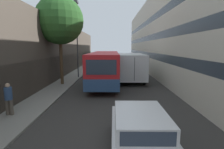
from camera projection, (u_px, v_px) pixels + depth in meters
The scene contains 10 objects.
ground_plane at pixel (115, 88), 14.82m from camera, with size 150.00×150.00×0.00m, color #33302D.
sidewalk_left at pixel (59, 87), 14.85m from camera, with size 2.02×60.00×0.11m.
building_left_shopfront at pixel (32, 54), 14.43m from camera, with size 2.40×60.00×6.26m.
building_right_apartment at pixel (184, 29), 14.03m from camera, with size 2.40×60.00×9.71m.
car_hatchback at pixel (141, 135), 5.44m from camera, with size 1.81×4.27×1.43m.
bus at pixel (105, 67), 16.91m from camera, with size 2.50×10.82×2.92m.
box_truck at pixel (130, 66), 18.32m from camera, with size 2.45×7.47×2.74m.
pedestrian at pixel (9, 98), 8.51m from camera, with size 0.37×0.36×1.60m.
street_lamp at pixel (77, 27), 18.63m from camera, with size 0.36×0.80×8.10m.
street_tree_left at pixel (59, 20), 15.08m from camera, with size 4.14×4.14×7.67m.
Camera 1 is at (-0.16, 0.54, 3.43)m, focal length 28.00 mm.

